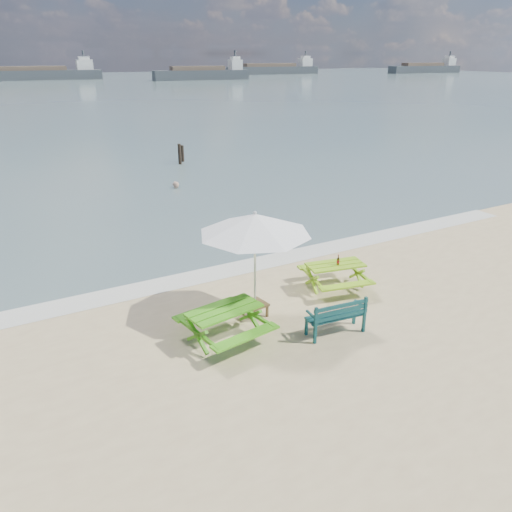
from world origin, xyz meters
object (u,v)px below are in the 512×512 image
patio_umbrella (255,224)px  swimmer (176,199)px  park_bench (335,323)px  picnic_table_left (225,325)px  side_table (255,309)px  beer_bottle (338,261)px  picnic_table_right (335,277)px

patio_umbrella → swimmer: patio_umbrella is taller
park_bench → swimmer: 13.67m
picnic_table_left → side_table: 1.24m
park_bench → patio_umbrella: 2.74m
park_bench → patio_umbrella: (-1.13, 1.52, 1.98)m
park_bench → beer_bottle: bearing=51.1°
patio_umbrella → picnic_table_left: bearing=-150.1°
side_table → patio_umbrella: (0.00, 0.00, 2.06)m
picnic_table_left → patio_umbrella: patio_umbrella is taller
picnic_table_left → picnic_table_right: 3.64m
swimmer → picnic_table_right: bearing=-90.9°
side_table → park_bench: bearing=-53.4°
picnic_table_right → side_table: picnic_table_right is taller
picnic_table_right → swimmer: 11.83m
park_bench → picnic_table_right: bearing=52.6°
picnic_table_right → swimmer: bearing=89.1°
side_table → swimmer: size_ratio=0.35×
picnic_table_left → park_bench: bearing=-22.5°
picnic_table_left → patio_umbrella: 2.24m
picnic_table_left → side_table: (1.07, 0.61, -0.19)m
picnic_table_right → park_bench: park_bench is taller
beer_bottle → picnic_table_right: bearing=111.3°
picnic_table_left → beer_bottle: 3.67m
picnic_table_right → patio_umbrella: (-2.47, -0.24, 1.90)m
picnic_table_right → park_bench: size_ratio=1.39×
picnic_table_left → patio_umbrella: size_ratio=0.69×
park_bench → side_table: 1.89m
park_bench → swimmer: size_ratio=0.83×
picnic_table_left → park_bench: 2.38m
patio_umbrella → beer_bottle: 2.89m
picnic_table_left → picnic_table_right: bearing=13.5°
picnic_table_right → beer_bottle: (0.02, -0.06, 0.45)m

